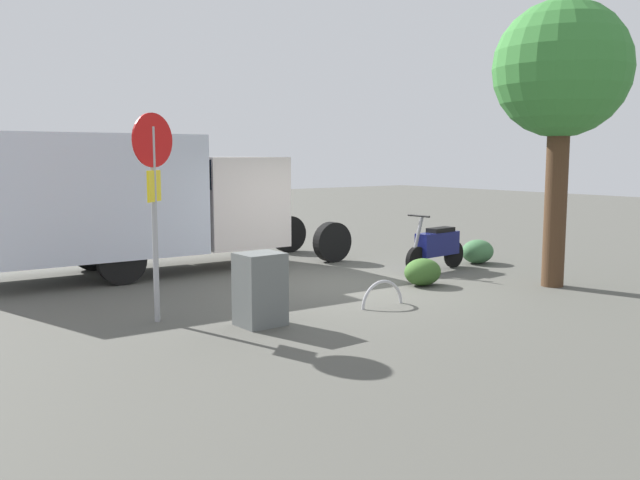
% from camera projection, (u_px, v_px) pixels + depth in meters
% --- Properties ---
extents(ground_plane, '(60.00, 60.00, 0.00)m').
position_uv_depth(ground_plane, '(345.00, 284.00, 12.56)').
color(ground_plane, '#4E4E47').
extents(box_truck_near, '(7.87, 2.51, 2.79)m').
position_uv_depth(box_truck_near, '(133.00, 197.00, 13.46)').
color(box_truck_near, black).
rests_on(box_truck_near, ground).
extents(motorcycle, '(1.81, 0.55, 1.20)m').
position_uv_depth(motorcycle, '(437.00, 246.00, 14.02)').
color(motorcycle, black).
rests_on(motorcycle, ground).
extents(stop_sign, '(0.71, 0.33, 2.98)m').
position_uv_depth(stop_sign, '(154.00, 184.00, 9.49)').
color(stop_sign, '#9E9EA3').
rests_on(stop_sign, ground).
extents(street_tree, '(2.41, 2.41, 5.11)m').
position_uv_depth(street_tree, '(561.00, 73.00, 11.92)').
color(street_tree, '#47301E').
rests_on(street_tree, ground).
extents(utility_cabinet, '(0.63, 0.55, 1.03)m').
position_uv_depth(utility_cabinet, '(260.00, 289.00, 9.49)').
color(utility_cabinet, slate).
rests_on(utility_cabinet, ground).
extents(bike_rack_hoop, '(0.85, 0.06, 0.85)m').
position_uv_depth(bike_rack_hoop, '(382.00, 306.00, 10.74)').
color(bike_rack_hoop, '#B7B7BC').
rests_on(bike_rack_hoop, ground).
extents(shrub_near_sign, '(0.78, 0.64, 0.53)m').
position_uv_depth(shrub_near_sign, '(478.00, 251.00, 14.97)').
color(shrub_near_sign, '#3F7145').
rests_on(shrub_near_sign, ground).
extents(shrub_mid_verge, '(0.74, 0.60, 0.50)m').
position_uv_depth(shrub_mid_verge, '(423.00, 272.00, 12.42)').
color(shrub_mid_verge, '#365D26').
rests_on(shrub_mid_verge, ground).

